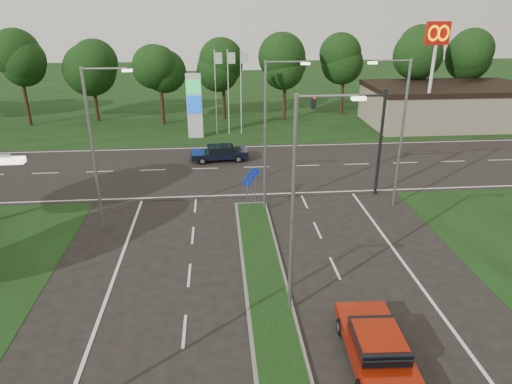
{
  "coord_description": "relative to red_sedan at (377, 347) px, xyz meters",
  "views": [
    {
      "loc": [
        -1.95,
        -9.56,
        11.87
      ],
      "look_at": [
        0.07,
        13.67,
        2.2
      ],
      "focal_mm": 32.0,
      "sensor_mm": 36.0,
      "label": 1
    }
  ],
  "objects": [
    {
      "name": "treeline_far",
      "position": [
        -3.28,
        37.23,
        6.11
      ],
      "size": [
        6.0,
        6.0,
        9.9
      ],
      "color": "black",
      "rests_on": "ground"
    },
    {
      "name": "verge_far",
      "position": [
        -3.38,
        52.29,
        -0.72
      ],
      "size": [
        160.0,
        50.0,
        0.02
      ],
      "primitive_type": "cube",
      "color": "black",
      "rests_on": "ground"
    },
    {
      "name": "median_signs",
      "position": [
        -3.38,
        13.69,
        1.0
      ],
      "size": [
        1.16,
        1.76,
        2.38
      ],
      "color": "gray",
      "rests_on": "ground"
    },
    {
      "name": "gas_pylon",
      "position": [
        -7.17,
        30.34,
        2.48
      ],
      "size": [
        5.8,
        1.26,
        8.0
      ],
      "color": "silver",
      "rests_on": "ground"
    },
    {
      "name": "streetlight_right_far",
      "position": [
        5.42,
        13.29,
        4.36
      ],
      "size": [
        2.53,
        0.22,
        9.0
      ],
      "rotation": [
        0.0,
        0.0,
        3.14
      ],
      "color": "gray",
      "rests_on": "ground"
    },
    {
      "name": "commercial_building",
      "position": [
        18.62,
        33.29,
        1.28
      ],
      "size": [
        16.0,
        9.0,
        4.0
      ],
      "primitive_type": "cube",
      "color": "gray",
      "rests_on": "ground"
    },
    {
      "name": "cross_road",
      "position": [
        -3.38,
        21.29,
        -0.72
      ],
      "size": [
        160.0,
        12.0,
        0.02
      ],
      "primitive_type": "cube",
      "color": "black",
      "rests_on": "ground"
    },
    {
      "name": "streetlight_left_far",
      "position": [
        -11.68,
        11.29,
        4.36
      ],
      "size": [
        2.53,
        0.22,
        9.0
      ],
      "color": "gray",
      "rests_on": "ground"
    },
    {
      "name": "streetlight_median_near",
      "position": [
        -2.38,
        3.29,
        4.36
      ],
      "size": [
        2.53,
        0.22,
        9.0
      ],
      "color": "gray",
      "rests_on": "ground"
    },
    {
      "name": "red_sedan",
      "position": [
        0.0,
        0.0,
        0.0
      ],
      "size": [
        2.21,
        4.93,
        1.33
      ],
      "rotation": [
        0.0,
        0.0,
        -0.05
      ],
      "color": "maroon",
      "rests_on": "ground"
    },
    {
      "name": "navy_sedan",
      "position": [
        -5.22,
        23.21,
        -0.05
      ],
      "size": [
        4.66,
        2.22,
        1.24
      ],
      "rotation": [
        0.0,
        0.0,
        1.65
      ],
      "color": "black",
      "rests_on": "ground"
    },
    {
      "name": "median_kerb",
      "position": [
        -3.38,
        1.29,
        -0.66
      ],
      "size": [
        2.0,
        26.0,
        0.12
      ],
      "primitive_type": "cube",
      "color": "slate",
      "rests_on": "ground"
    },
    {
      "name": "mcdonalds_sign",
      "position": [
        14.62,
        29.26,
        7.27
      ],
      "size": [
        2.2,
        0.47,
        10.4
      ],
      "color": "silver",
      "rests_on": "ground"
    },
    {
      "name": "streetlight_median_far",
      "position": [
        -2.38,
        13.29,
        4.36
      ],
      "size": [
        2.53,
        0.22,
        9.0
      ],
      "color": "gray",
      "rests_on": "ground"
    },
    {
      "name": "traffic_signal",
      "position": [
        3.81,
        15.29,
        3.94
      ],
      "size": [
        5.1,
        0.42,
        7.0
      ],
      "color": "black",
      "rests_on": "ground"
    }
  ]
}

